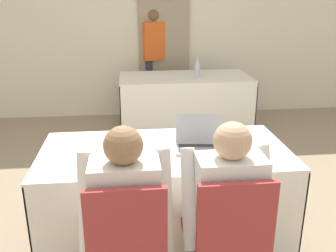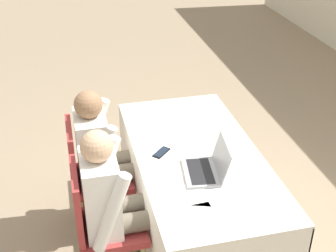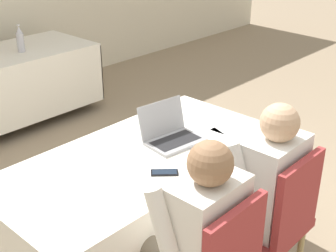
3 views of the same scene
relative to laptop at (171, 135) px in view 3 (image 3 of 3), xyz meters
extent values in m
cube|color=white|center=(-0.24, 0.01, -0.05)|extent=(1.75, 0.86, 0.02)
cube|color=white|center=(-0.24, -0.41, -0.37)|extent=(1.75, 0.01, 0.61)
cube|color=white|center=(-0.24, 0.44, -0.37)|extent=(1.75, 0.01, 0.61)
cube|color=white|center=(0.63, 0.01, -0.37)|extent=(0.01, 0.86, 0.61)
cylinder|color=#333333|center=(-0.24, 0.01, -0.73)|extent=(0.06, 0.06, 0.11)
cube|color=white|center=(0.28, 2.50, -0.05)|extent=(1.75, 0.86, 0.02)
cube|color=white|center=(0.28, 2.07, -0.37)|extent=(1.75, 0.01, 0.61)
cube|color=white|center=(1.15, 2.50, -0.37)|extent=(0.01, 0.86, 0.61)
cylinder|color=#333333|center=(0.28, 2.50, -0.73)|extent=(0.06, 0.06, 0.11)
cube|color=#99999E|center=(-0.01, -0.04, -0.03)|extent=(0.36, 0.26, 0.02)
cube|color=black|center=(-0.01, -0.04, -0.02)|extent=(0.31, 0.19, 0.00)
cube|color=#99999E|center=(0.01, 0.09, 0.08)|extent=(0.34, 0.10, 0.21)
cube|color=black|center=(0.01, 0.09, 0.08)|extent=(0.30, 0.09, 0.18)
cube|color=black|center=(-0.31, -0.23, -0.04)|extent=(0.15, 0.15, 0.01)
cube|color=#192333|center=(-0.31, -0.23, -0.03)|extent=(0.13, 0.13, 0.00)
cube|color=white|center=(0.40, -0.22, -0.04)|extent=(0.23, 0.31, 0.00)
cube|color=white|center=(0.22, -0.08, -0.04)|extent=(0.29, 0.35, 0.00)
cylinder|color=#B7B7C1|center=(0.43, 2.40, 0.05)|extent=(0.07, 0.07, 0.19)
cone|color=#B7B7C1|center=(0.43, 2.40, 0.18)|extent=(0.06, 0.06, 0.07)
cylinder|color=silver|center=(0.43, 2.40, 0.22)|extent=(0.03, 0.03, 0.01)
cylinder|color=tan|center=(0.21, -0.47, -0.58)|extent=(0.04, 0.04, 0.41)
cube|color=#9E3333|center=(0.03, -0.65, -0.35)|extent=(0.44, 0.44, 0.05)
cube|color=#9E3333|center=(0.03, -0.85, -0.10)|extent=(0.40, 0.04, 0.45)
cylinder|color=#665B4C|center=(-0.43, -0.52, -0.26)|extent=(0.13, 0.42, 0.13)
cube|color=silver|center=(-0.52, -0.70, -0.06)|extent=(0.36, 0.22, 0.52)
cylinder|color=silver|center=(-0.31, -0.66, -0.05)|extent=(0.08, 0.26, 0.54)
cylinder|color=silver|center=(-0.73, -0.66, -0.05)|extent=(0.08, 0.26, 0.54)
sphere|color=#8C6647|center=(-0.52, -0.70, 0.29)|extent=(0.20, 0.20, 0.20)
cylinder|color=#665B4C|center=(0.12, -0.52, -0.26)|extent=(0.13, 0.42, 0.13)
cylinder|color=#665B4C|center=(-0.06, -0.52, -0.26)|extent=(0.13, 0.42, 0.13)
cylinder|color=#665B4C|center=(0.12, -0.34, -0.55)|extent=(0.10, 0.10, 0.46)
cylinder|color=#665B4C|center=(-0.06, -0.34, -0.55)|extent=(0.10, 0.10, 0.46)
cube|color=white|center=(0.03, -0.70, -0.06)|extent=(0.36, 0.22, 0.52)
cylinder|color=white|center=(0.24, -0.66, -0.05)|extent=(0.08, 0.26, 0.54)
cylinder|color=white|center=(-0.18, -0.66, -0.05)|extent=(0.08, 0.26, 0.54)
sphere|color=tan|center=(0.03, -0.70, 0.29)|extent=(0.20, 0.20, 0.20)
camera|label=1|loc=(-0.49, -2.42, 0.99)|focal=40.00mm
camera|label=2|loc=(2.39, -0.83, 1.76)|focal=50.00mm
camera|label=3|loc=(-1.88, -1.72, 1.25)|focal=50.00mm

